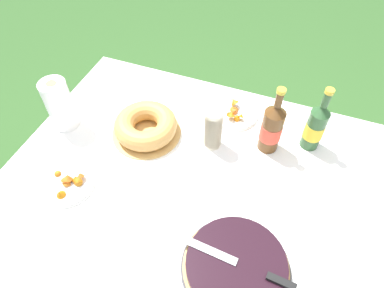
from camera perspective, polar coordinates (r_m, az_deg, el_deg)
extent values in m
plane|color=#335B28|center=(1.98, 1.53, -19.23)|extent=(16.00, 16.00, 0.00)
cube|color=brown|center=(1.33, 2.16, -8.16)|extent=(1.58, 1.19, 0.03)
cylinder|color=brown|center=(2.14, -11.91, 4.18)|extent=(0.06, 0.06, 0.70)
cylinder|color=brown|center=(2.00, 27.70, -6.94)|extent=(0.06, 0.06, 0.70)
cube|color=white|center=(1.32, 2.19, -7.71)|extent=(1.59, 1.20, 0.00)
cube|color=white|center=(1.74, 8.77, 7.22)|extent=(1.59, 0.00, 0.10)
cube|color=white|center=(1.67, -24.35, 0.19)|extent=(0.00, 1.20, 0.10)
cylinder|color=#38383D|center=(1.18, 7.23, -19.89)|extent=(0.35, 0.35, 0.02)
cylinder|color=tan|center=(1.16, 7.31, -19.64)|extent=(0.34, 0.34, 0.01)
cylinder|color=black|center=(1.15, 7.41, -19.30)|extent=(0.32, 0.32, 0.03)
cube|color=silver|center=(1.14, 2.81, -17.25)|extent=(0.19, 0.04, 0.00)
cube|color=black|center=(1.13, 14.65, -21.31)|extent=(0.09, 0.03, 0.01)
cylinder|color=tan|center=(1.50, -7.55, 1.90)|extent=(0.30, 0.30, 0.01)
torus|color=tan|center=(1.47, -7.73, 3.09)|extent=(0.27, 0.27, 0.09)
cylinder|color=beige|center=(1.42, 3.48, 1.23)|extent=(0.07, 0.07, 0.09)
cylinder|color=beige|center=(1.41, 3.50, 1.58)|extent=(0.07, 0.07, 0.09)
cylinder|color=beige|center=(1.40, 3.53, 1.94)|extent=(0.07, 0.07, 0.09)
cylinder|color=beige|center=(1.39, 3.55, 2.30)|extent=(0.07, 0.07, 0.09)
cylinder|color=beige|center=(1.38, 3.58, 2.66)|extent=(0.07, 0.07, 0.09)
cylinder|color=beige|center=(1.37, 3.61, 3.03)|extent=(0.07, 0.07, 0.09)
cylinder|color=beige|center=(1.36, 3.63, 3.41)|extent=(0.07, 0.07, 0.09)
cylinder|color=beige|center=(1.35, 3.66, 3.79)|extent=(0.07, 0.07, 0.09)
torus|color=beige|center=(1.31, 3.76, 5.22)|extent=(0.07, 0.07, 0.01)
cylinder|color=#2D562D|center=(1.46, 19.70, 2.29)|extent=(0.08, 0.08, 0.19)
cylinder|color=yellow|center=(1.46, 19.67, 2.19)|extent=(0.08, 0.08, 0.07)
cone|color=#2D562D|center=(1.39, 20.90, 5.38)|extent=(0.08, 0.08, 0.04)
cylinder|color=#2D562D|center=(1.35, 21.49, 6.89)|extent=(0.03, 0.03, 0.06)
cylinder|color=gold|center=(1.33, 21.98, 8.16)|extent=(0.03, 0.03, 0.02)
cylinder|color=brown|center=(1.40, 13.03, 2.19)|extent=(0.08, 0.08, 0.20)
cylinder|color=#E54C38|center=(1.40, 13.01, 2.08)|extent=(0.09, 0.09, 0.08)
cone|color=brown|center=(1.32, 13.91, 5.60)|extent=(0.08, 0.08, 0.04)
cylinder|color=brown|center=(1.29, 14.33, 7.21)|extent=(0.03, 0.03, 0.06)
cylinder|color=gold|center=(1.26, 14.69, 8.55)|extent=(0.03, 0.03, 0.02)
cylinder|color=white|center=(1.40, -19.92, -6.36)|extent=(0.21, 0.21, 0.01)
torus|color=white|center=(1.40, -20.01, -6.17)|extent=(0.20, 0.20, 0.01)
cone|color=#AF630F|center=(1.37, -21.13, -7.75)|extent=(0.04, 0.05, 0.03)
cone|color=#C9620D|center=(1.39, -18.84, -5.41)|extent=(0.04, 0.04, 0.03)
cone|color=#BA6917|center=(1.43, -21.42, -4.63)|extent=(0.03, 0.03, 0.03)
cone|color=#B8591C|center=(1.38, -18.11, -4.89)|extent=(0.04, 0.04, 0.03)
cone|color=#B15816|center=(1.40, -20.22, -5.35)|extent=(0.05, 0.05, 0.03)
cone|color=#BF671D|center=(1.39, -20.09, -5.95)|extent=(0.05, 0.05, 0.03)
cone|color=#C65716|center=(1.39, -20.22, -5.37)|extent=(0.04, 0.05, 0.04)
cone|color=#AD6413|center=(1.37, -18.53, -6.12)|extent=(0.05, 0.05, 0.05)
cone|color=#CB651D|center=(1.39, -20.03, -5.21)|extent=(0.05, 0.06, 0.04)
cylinder|color=white|center=(1.57, 7.15, 4.91)|extent=(0.21, 0.21, 0.01)
torus|color=white|center=(1.57, 7.18, 5.11)|extent=(0.20, 0.20, 0.01)
cone|color=#BB5F12|center=(1.55, 6.06, 5.08)|extent=(0.04, 0.04, 0.04)
cone|color=#CC6B0F|center=(1.53, 7.28, 4.31)|extent=(0.04, 0.04, 0.04)
cone|color=#BC661A|center=(1.57, 7.07, 5.91)|extent=(0.04, 0.04, 0.03)
cone|color=#BA6711|center=(1.53, 6.59, 4.97)|extent=(0.05, 0.05, 0.04)
cone|color=#B86514|center=(1.59, 6.98, 7.04)|extent=(0.05, 0.06, 0.05)
cone|color=#AE640C|center=(1.53, 8.22, 4.73)|extent=(0.04, 0.04, 0.03)
cone|color=#D06323|center=(1.56, 7.22, 5.48)|extent=(0.04, 0.04, 0.03)
cylinder|color=white|center=(1.55, -21.19, 6.11)|extent=(0.11, 0.11, 0.23)
cylinder|color=#9E7A56|center=(1.48, -22.46, 9.36)|extent=(0.04, 0.04, 0.00)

